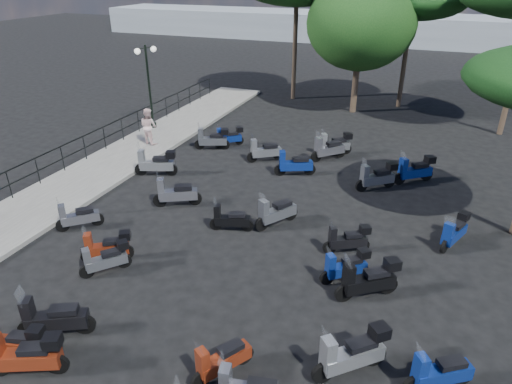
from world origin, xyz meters
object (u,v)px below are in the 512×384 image
(scooter_19, at_px, (352,354))
(pine_0, at_px, (413,1))
(scooter_0, at_px, (53,319))
(scooter_4, at_px, (212,139))
(scooter_10, at_px, (229,137))
(scooter_21, at_px, (415,170))
(pedestrian_far, at_px, (149,126))
(lamp_post_2, at_px, (149,82))
(scooter_2, at_px, (78,217))
(scooter_20, at_px, (368,280))
(broadleaf_tree, at_px, (361,23))
(scooter_22, at_px, (335,145))
(scooter_13, at_px, (230,220))
(scooter_18, at_px, (221,361))
(scooter_28, at_px, (377,177))
(scooter_5, at_px, (26,356))
(scooter_7, at_px, (107,247))
(scooter_8, at_px, (176,194))
(scooter_24, at_px, (439,373))
(scooter_26, at_px, (347,240))
(scooter_6, at_px, (105,259))
(scooter_16, at_px, (328,149))
(scooter_27, at_px, (454,232))
(scooter_9, at_px, (294,165))
(scooter_15, at_px, (264,151))

(scooter_19, relative_size, pine_0, 0.20)
(scooter_0, xyz_separation_m, scooter_4, (-2.01, 12.47, 0.01))
(scooter_10, relative_size, scooter_21, 0.83)
(pedestrian_far, bearing_deg, lamp_post_2, -46.73)
(scooter_0, xyz_separation_m, scooter_2, (-2.90, 4.18, -0.07))
(scooter_20, xyz_separation_m, broadleaf_tree, (-3.60, 17.10, 4.52))
(scooter_22, bearing_deg, scooter_13, 134.43)
(scooter_18, xyz_separation_m, pine_0, (1.33, 23.14, 5.69))
(scooter_4, distance_m, scooter_28, 8.11)
(scooter_5, relative_size, scooter_7, 1.19)
(scooter_8, xyz_separation_m, scooter_21, (7.97, 5.29, 0.04))
(scooter_13, bearing_deg, scooter_24, -139.36)
(scooter_26, xyz_separation_m, broadleaf_tree, (-2.67, 15.18, 4.62))
(scooter_7, relative_size, pine_0, 0.19)
(scooter_13, distance_m, scooter_28, 6.42)
(scooter_22, bearing_deg, scooter_20, 164.09)
(scooter_6, xyz_separation_m, scooter_13, (2.36, 3.42, -0.04))
(scooter_2, bearing_deg, scooter_16, -78.43)
(pedestrian_far, distance_m, scooter_8, 6.59)
(scooter_5, distance_m, scooter_22, 15.37)
(scooter_8, bearing_deg, scooter_28, -86.86)
(scooter_7, relative_size, scooter_21, 0.91)
(scooter_18, bearing_deg, pedestrian_far, -18.90)
(scooter_5, bearing_deg, scooter_20, -74.72)
(scooter_20, bearing_deg, scooter_13, 33.40)
(scooter_26, relative_size, scooter_27, 0.90)
(scooter_21, bearing_deg, lamp_post_2, 43.81)
(lamp_post_2, bearing_deg, scooter_27, -1.72)
(scooter_7, bearing_deg, lamp_post_2, -5.74)
(scooter_0, height_order, scooter_4, scooter_0)
(scooter_6, distance_m, scooter_19, 7.30)
(lamp_post_2, bearing_deg, scooter_13, -23.58)
(scooter_7, height_order, scooter_27, scooter_27)
(scooter_13, distance_m, scooter_21, 8.20)
(lamp_post_2, relative_size, scooter_20, 2.76)
(scooter_28, xyz_separation_m, pine_0, (-0.41, 12.60, 5.60))
(scooter_9, distance_m, scooter_10, 4.56)
(lamp_post_2, height_order, scooter_13, lamp_post_2)
(scooter_19, distance_m, scooter_22, 12.84)
(scooter_8, relative_size, scooter_15, 1.12)
(scooter_18, relative_size, scooter_27, 0.92)
(scooter_21, bearing_deg, scooter_4, 49.28)
(scooter_9, relative_size, scooter_26, 1.22)
(scooter_22, bearing_deg, scooter_10, 64.43)
(scooter_7, bearing_deg, scooter_22, -54.48)
(scooter_0, xyz_separation_m, scooter_7, (-0.81, 3.02, -0.03))
(pedestrian_far, xyz_separation_m, scooter_0, (5.03, -11.73, -0.53))
(scooter_22, height_order, scooter_26, scooter_22)
(pedestrian_far, distance_m, scooter_15, 5.89)
(scooter_16, bearing_deg, scooter_13, 122.17)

